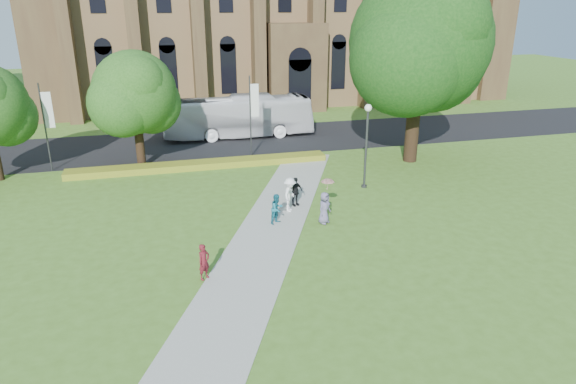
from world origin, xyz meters
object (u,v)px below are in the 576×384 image
object	(u,v)px
streetlamp	(367,136)
tour_coach	(238,117)
large_tree	(420,43)
pedestrian_0	(204,262)

from	to	relation	value
streetlamp	tour_coach	xyz separation A→B (m)	(-5.41, 14.80, -1.51)
large_tree	tour_coach	bearing A→B (deg)	136.65
streetlamp	pedestrian_0	world-z (taller)	streetlamp
large_tree	tour_coach	distance (m)	16.38
streetlamp	pedestrian_0	xyz separation A→B (m)	(-10.94, -8.95, -2.47)
tour_coach	pedestrian_0	xyz separation A→B (m)	(-5.53, -23.75, -0.96)
large_tree	pedestrian_0	world-z (taller)	large_tree
tour_coach	streetlamp	bearing A→B (deg)	-158.87
tour_coach	pedestrian_0	distance (m)	24.40
large_tree	streetlamp	bearing A→B (deg)	-140.71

